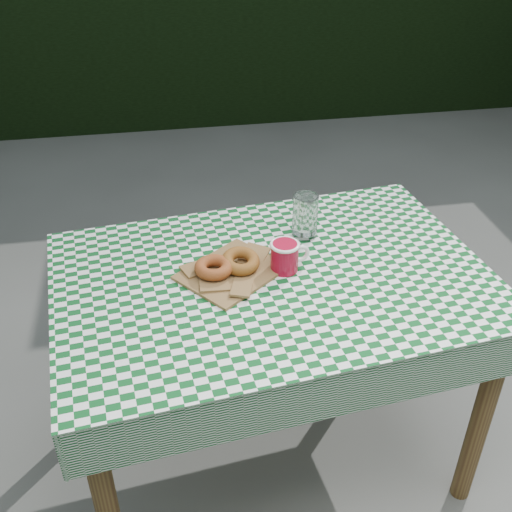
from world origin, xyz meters
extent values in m
plane|color=#50504B|center=(0.00, 0.00, 0.00)|extent=(60.00, 60.00, 0.00)
cube|color=#53341C|center=(0.01, -0.17, 0.38)|extent=(1.30, 0.95, 0.75)
cube|color=#0B481B|center=(0.01, -0.17, 0.75)|extent=(1.33, 0.97, 0.01)
cube|color=olive|center=(-0.11, -0.14, 0.76)|extent=(0.35, 0.34, 0.01)
torus|color=#A14C21|center=(-0.16, -0.15, 0.79)|extent=(0.16, 0.16, 0.03)
torus|color=brown|center=(-0.08, -0.13, 0.79)|extent=(0.13, 0.13, 0.03)
cylinder|color=silver|center=(0.15, 0.03, 0.83)|extent=(0.10, 0.10, 0.14)
camera|label=1|loc=(-0.28, -1.57, 1.78)|focal=42.95mm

